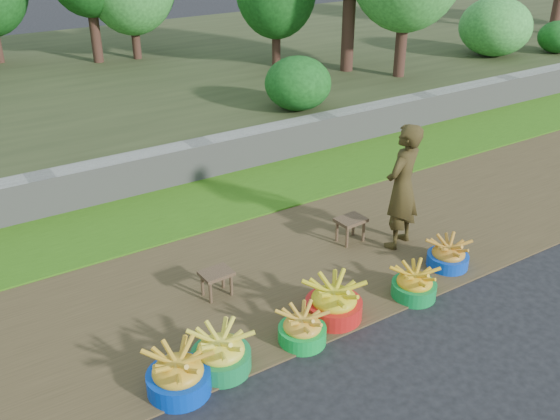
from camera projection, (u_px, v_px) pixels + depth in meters
ground_plane at (385, 318)px, 6.12m from camera, size 120.00×120.00×0.00m
dirt_shoulder at (312, 262)px, 7.05m from camera, size 80.00×2.50×0.02m
grass_verge at (228, 197)px, 8.55m from camera, size 80.00×1.50×0.04m
retaining_wall at (199, 160)px, 9.08m from camera, size 80.00×0.35×0.55m
earth_bank at (94, 85)px, 12.77m from camera, size 80.00×10.00×0.50m
basin_a at (178, 374)px, 5.14m from camera, size 0.54×0.54×0.40m
basin_b at (221, 353)px, 5.38m from camera, size 0.53×0.53×0.39m
basin_c at (302, 328)px, 5.73m from camera, size 0.45×0.45×0.33m
basin_d at (334, 302)px, 6.04m from camera, size 0.56×0.56×0.42m
basin_e at (414, 284)px, 6.38m from camera, size 0.46×0.46×0.34m
basin_f at (448, 255)px, 6.89m from camera, size 0.46×0.46×0.34m
stool_left at (216, 277)px, 6.34m from camera, size 0.33×0.26×0.28m
stool_right at (351, 223)px, 7.35m from camera, size 0.35×0.28×0.30m
vendor_woman at (402, 187)px, 7.06m from camera, size 0.63×0.52×1.49m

